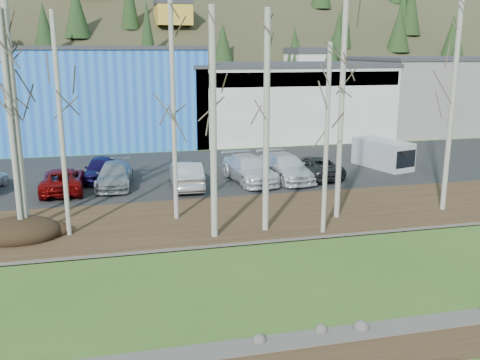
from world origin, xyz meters
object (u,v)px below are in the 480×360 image
object	(u,v)px
car_4	(101,169)
car_5	(186,175)
car_8	(249,169)
car_7	(286,167)
van_white	(384,154)
car_6	(311,167)
car_2	(63,180)
car_3	(114,175)

from	to	relation	value
car_4	car_5	distance (m)	5.78
car_8	car_5	bearing A→B (deg)	-179.01
car_4	car_7	distance (m)	11.42
car_7	van_white	world-z (taller)	van_white
car_6	car_8	distance (m)	4.08
car_6	car_4	bearing A→B (deg)	-19.99
car_5	van_white	size ratio (longest dim) A/B	1.04
car_4	car_7	xyz separation A→B (m)	(11.14, -2.51, 0.06)
car_2	car_5	distance (m)	6.97
car_4	car_7	size ratio (longest dim) A/B	0.79
car_3	car_7	world-z (taller)	car_7
car_7	car_2	bearing A→B (deg)	171.81
car_5	car_6	world-z (taller)	car_5
car_2	car_8	bearing A→B (deg)	179.06
van_white	car_5	bearing A→B (deg)	173.76
car_4	car_2	bearing A→B (deg)	-123.50
car_8	car_3	bearing A→B (deg)	167.84
car_7	car_6	bearing A→B (deg)	-0.72
car_2	car_6	bearing A→B (deg)	-179.88
car_3	car_8	size ratio (longest dim) A/B	0.89
car_4	car_3	bearing A→B (deg)	-58.63
car_6	van_white	bearing A→B (deg)	-175.85
car_3	car_6	bearing A→B (deg)	3.42
car_8	van_white	distance (m)	10.08
car_7	van_white	xyz separation A→B (m)	(7.63, 1.67, 0.16)
car_8	van_white	world-z (taller)	van_white
car_6	car_5	bearing A→B (deg)	-4.26
car_4	car_5	size ratio (longest dim) A/B	0.89
car_7	car_8	bearing A→B (deg)	172.64
car_8	van_white	size ratio (longest dim) A/B	1.17
car_5	car_8	bearing A→B (deg)	-169.03
van_white	car_6	bearing A→B (deg)	178.57
car_5	car_4	bearing A→B (deg)	-29.76
car_2	car_3	world-z (taller)	car_3
car_5	car_8	distance (m)	3.99
car_2	car_8	size ratio (longest dim) A/B	0.91
car_3	car_8	distance (m)	8.05
car_3	car_6	world-z (taller)	car_3
car_5	van_white	distance (m)	14.07
car_2	car_6	xyz separation A→B (m)	(14.94, 0.01, 0.01)
car_4	van_white	world-z (taller)	van_white
car_6	car_8	bearing A→B (deg)	-6.96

